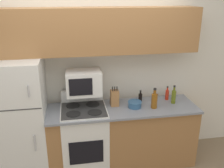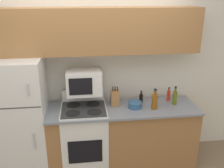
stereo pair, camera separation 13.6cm
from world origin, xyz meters
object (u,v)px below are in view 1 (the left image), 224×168
(knife_block, at_px, (115,98))
(bottle_whiskey, at_px, (154,100))
(bottle_hot_sauce, at_px, (167,94))
(bottle_olive_oil, at_px, (174,96))
(microwave, at_px, (84,83))
(bottle_soy_sauce, at_px, (140,98))
(refrigerator, at_px, (19,120))
(stove, at_px, (85,138))
(bowl, at_px, (135,104))

(knife_block, height_order, bottle_whiskey, bottle_whiskey)
(bottle_hot_sauce, bearing_deg, knife_block, -174.53)
(knife_block, height_order, bottle_olive_oil, knife_block)
(microwave, xyz_separation_m, bottle_hot_sauce, (1.19, 0.04, -0.26))
(microwave, relative_size, bottle_soy_sauce, 2.54)
(microwave, xyz_separation_m, knife_block, (0.41, -0.04, -0.23))
(refrigerator, relative_size, bottle_soy_sauce, 8.86)
(bottle_olive_oil, bearing_deg, bottle_soy_sauce, 167.21)
(stove, bearing_deg, knife_block, 10.62)
(microwave, height_order, bowl, microwave)
(bottle_hot_sauce, xyz_separation_m, bottle_olive_oil, (0.04, -0.14, 0.02))
(refrigerator, height_order, bottle_whiskey, refrigerator)
(bottle_olive_oil, xyz_separation_m, bottle_whiskey, (-0.31, -0.10, 0.01))
(knife_block, distance_m, bottle_whiskey, 0.53)
(refrigerator, distance_m, bottle_soy_sauce, 1.64)
(microwave, xyz_separation_m, bottle_whiskey, (0.91, -0.20, -0.23))
(stove, xyz_separation_m, microwave, (0.02, 0.12, 0.76))
(microwave, xyz_separation_m, bowl, (0.66, -0.14, -0.30))
(knife_block, xyz_separation_m, bottle_soy_sauce, (0.37, 0.04, -0.04))
(stove, height_order, bottle_whiskey, bottle_whiskey)
(bowl, distance_m, bottle_soy_sauce, 0.18)
(bottle_hot_sauce, relative_size, bottle_olive_oil, 0.77)
(stove, relative_size, bottle_whiskey, 3.80)
(microwave, bearing_deg, bowl, -11.81)
(refrigerator, relative_size, bottle_olive_oil, 6.13)
(bottle_whiskey, bearing_deg, knife_block, 162.14)
(refrigerator, distance_m, microwave, 0.96)
(microwave, height_order, knife_block, microwave)
(microwave, bearing_deg, stove, -100.42)
(refrigerator, height_order, stove, refrigerator)
(stove, distance_m, bottle_whiskey, 1.07)
(bowl, height_order, bottle_olive_oil, bottle_olive_oil)
(refrigerator, bearing_deg, bottle_whiskey, -4.02)
(bottle_olive_oil, relative_size, bottle_whiskey, 0.93)
(microwave, distance_m, bottle_soy_sauce, 0.82)
(knife_block, bearing_deg, refrigerator, -178.24)
(bottle_olive_oil, distance_m, bottle_soy_sauce, 0.46)
(refrigerator, height_order, bowl, refrigerator)
(stove, height_order, bottle_soy_sauce, bottle_soy_sauce)
(stove, xyz_separation_m, bottle_whiskey, (0.93, -0.08, 0.53))
(stove, bearing_deg, bottle_whiskey, -5.07)
(knife_block, distance_m, bottle_olive_oil, 0.82)
(bottle_whiskey, bearing_deg, bowl, 166.06)
(microwave, xyz_separation_m, bottle_soy_sauce, (0.78, 0.00, -0.27))
(bowl, height_order, bottle_soy_sauce, bottle_soy_sauce)
(bottle_whiskey, bearing_deg, stove, 174.93)
(knife_block, relative_size, bottle_whiskey, 0.99)
(stove, distance_m, microwave, 0.77)
(refrigerator, distance_m, bottle_olive_oil, 2.09)
(knife_block, relative_size, bottle_hot_sauce, 1.39)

